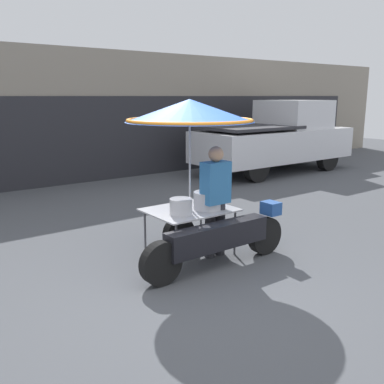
% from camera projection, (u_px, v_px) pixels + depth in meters
% --- Properties ---
extents(ground_plane, '(36.00, 36.00, 0.00)m').
position_uv_depth(ground_plane, '(206.00, 286.00, 5.00)').
color(ground_plane, '#4C4F54').
extents(shopfront_building, '(28.00, 2.06, 3.34)m').
position_uv_depth(shopfront_building, '(14.00, 117.00, 10.69)').
color(shopfront_building, gray).
rests_on(shopfront_building, ground).
extents(vendor_motorcycle_cart, '(2.25, 1.71, 2.14)m').
position_uv_depth(vendor_motorcycle_cart, '(194.00, 141.00, 5.60)').
color(vendor_motorcycle_cart, black).
rests_on(vendor_motorcycle_cart, ground).
extents(vendor_person, '(0.38, 0.22, 1.53)m').
position_uv_depth(vendor_person, '(215.00, 196.00, 5.78)').
color(vendor_person, '#2D2D33').
rests_on(vendor_person, ground).
extents(pickup_truck, '(4.94, 1.88, 2.06)m').
position_uv_depth(pickup_truck, '(277.00, 138.00, 12.42)').
color(pickup_truck, black).
rests_on(pickup_truck, ground).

